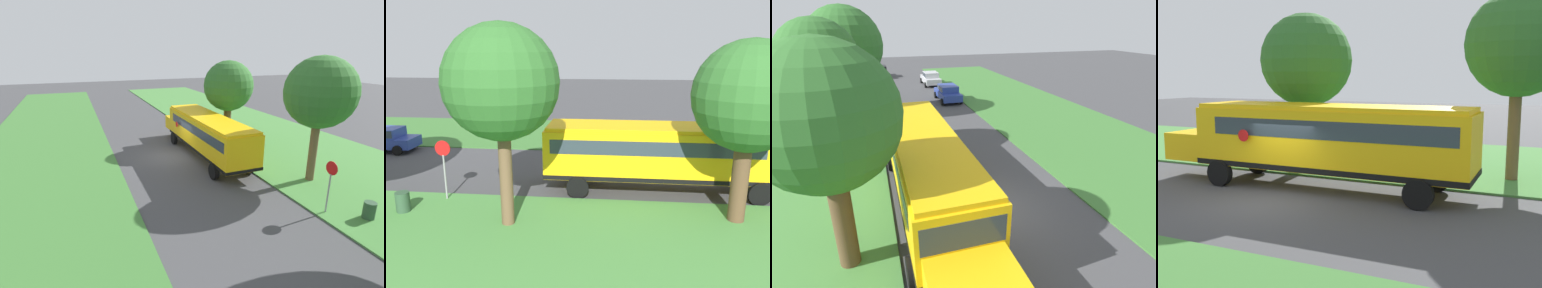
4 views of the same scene
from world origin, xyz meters
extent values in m
plane|color=#424244|center=(0.00, 0.00, 0.00)|extent=(120.00, 120.00, 0.00)
cube|color=yellow|center=(-2.47, 1.28, 1.90)|extent=(2.50, 10.50, 2.20)
cube|color=yellow|center=(-2.47, 1.28, 3.08)|extent=(2.35, 10.29, 0.16)
cube|color=black|center=(-2.47, 1.28, 0.92)|extent=(2.54, 10.54, 0.20)
cube|color=#2D3842|center=(-2.47, 1.58, 2.36)|extent=(2.53, 9.24, 0.64)
cube|color=#2D3842|center=(-2.47, -3.92, 2.36)|extent=(2.25, 0.12, 0.80)
cylinder|color=red|center=(-1.04, -1.60, 2.05)|extent=(0.03, 0.44, 0.44)
cylinder|color=black|center=(-1.22, -2.92, 0.50)|extent=(0.30, 1.00, 1.00)
cylinder|color=black|center=(-3.72, -2.92, 0.50)|extent=(0.30, 1.00, 1.00)
cylinder|color=black|center=(-1.22, 4.96, 0.50)|extent=(0.30, 1.00, 1.00)
cylinder|color=black|center=(-3.72, 4.96, 0.50)|extent=(0.30, 1.00, 1.00)
cube|color=#283D93|center=(2.80, 18.43, 0.64)|extent=(1.80, 4.40, 0.64)
cube|color=#283D93|center=(2.80, 18.28, 1.26)|extent=(1.60, 2.20, 0.60)
cube|color=#2D3842|center=(2.80, 18.28, 1.28)|extent=(1.62, 2.02, 0.45)
cylinder|color=black|center=(1.90, 19.92, 0.32)|extent=(0.22, 0.64, 0.64)
cylinder|color=black|center=(3.70, 19.92, 0.32)|extent=(0.22, 0.64, 0.64)
cylinder|color=black|center=(1.90, 16.93, 0.32)|extent=(0.22, 0.64, 0.64)
cylinder|color=black|center=(3.70, 16.93, 0.32)|extent=(0.22, 0.64, 0.64)
cube|color=#B7B7BC|center=(2.80, 26.89, 0.64)|extent=(1.80, 4.40, 0.64)
cube|color=#B7B7BC|center=(2.80, 26.74, 1.26)|extent=(1.60, 2.20, 0.60)
cube|color=#2D3842|center=(2.80, 26.74, 1.28)|extent=(1.62, 2.02, 0.45)
cylinder|color=black|center=(1.90, 28.38, 0.32)|extent=(0.22, 0.64, 0.64)
cylinder|color=black|center=(3.70, 28.38, 0.32)|extent=(0.22, 0.64, 0.64)
cylinder|color=black|center=(1.90, 25.39, 0.32)|extent=(0.22, 0.64, 0.64)
cylinder|color=black|center=(3.70, 25.39, 0.32)|extent=(0.22, 0.64, 0.64)
cube|color=black|center=(-2.80, 34.47, 0.64)|extent=(1.80, 4.40, 0.64)
cube|color=black|center=(-2.80, 34.32, 1.26)|extent=(1.60, 2.20, 0.60)
cube|color=#2D3842|center=(-2.80, 34.32, 1.28)|extent=(1.62, 2.02, 0.45)
cylinder|color=black|center=(-3.70, 35.97, 0.32)|extent=(0.22, 0.64, 0.64)
cylinder|color=black|center=(-1.90, 35.97, 0.32)|extent=(0.22, 0.64, 0.64)
cylinder|color=black|center=(-3.70, 32.98, 0.32)|extent=(0.22, 0.64, 0.64)
cylinder|color=black|center=(-1.90, 32.98, 0.32)|extent=(0.22, 0.64, 0.64)
cylinder|color=brown|center=(-5.51, -1.42, 1.69)|extent=(0.63, 0.63, 3.39)
sphere|color=#2D6628|center=(-5.51, -1.42, 4.92)|extent=(4.09, 4.09, 4.09)
sphere|color=#2D6628|center=(-5.61, -1.20, 5.15)|extent=(2.55, 2.55, 2.55)
cylinder|color=brown|center=(-6.66, 7.33, 1.94)|extent=(0.49, 0.49, 3.89)
sphere|color=#2D6628|center=(-6.66, 7.33, 5.44)|extent=(4.13, 4.13, 4.13)
sphere|color=#2D6628|center=(-6.90, 6.94, 5.73)|extent=(2.33, 2.33, 2.33)
cylinder|color=brown|center=(-5.85, 15.51, 1.72)|extent=(0.47, 0.47, 3.45)
sphere|color=#2D6628|center=(-5.85, 15.51, 5.59)|extent=(5.70, 5.70, 5.70)
sphere|color=#2D6628|center=(-6.42, 15.72, 5.23)|extent=(3.19, 3.19, 3.19)
cylinder|color=gray|center=(-4.60, 10.72, 1.05)|extent=(0.08, 0.08, 2.10)
cylinder|color=red|center=(-4.60, 10.72, 2.40)|extent=(0.03, 0.68, 0.68)
cylinder|color=#2D4C33|center=(-6.05, 11.92, 0.45)|extent=(0.56, 0.56, 0.90)
camera|label=1|loc=(6.42, 20.50, 7.77)|focal=28.00mm
camera|label=2|loc=(-19.46, 3.33, 6.64)|focal=35.00mm
camera|label=3|loc=(-4.25, -9.63, 7.22)|focal=28.00mm
camera|label=4|loc=(12.23, 8.61, 4.16)|focal=42.00mm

